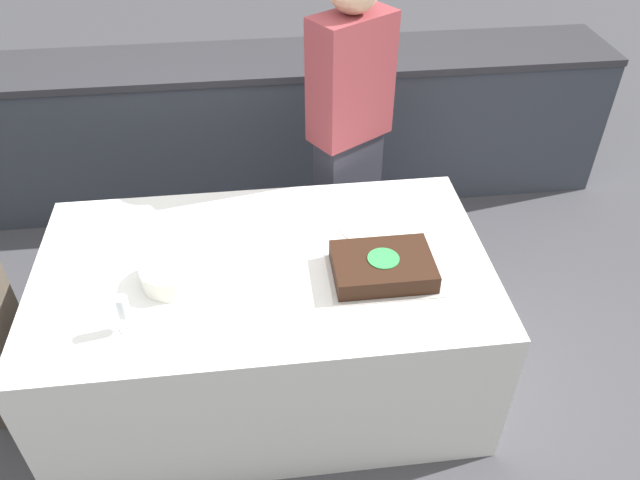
# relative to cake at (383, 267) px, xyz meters

# --- Properties ---
(ground_plane) EXTENTS (14.00, 14.00, 0.00)m
(ground_plane) POSITION_rel_cake_xyz_m (-0.47, 0.12, -0.77)
(ground_plane) COLOR #424247
(back_counter) EXTENTS (4.40, 0.58, 0.92)m
(back_counter) POSITION_rel_cake_xyz_m (-0.47, 1.73, -0.31)
(back_counter) COLOR #333842
(back_counter) RESTS_ON ground_plane
(dining_table) EXTENTS (1.84, 1.06, 0.73)m
(dining_table) POSITION_rel_cake_xyz_m (-0.47, 0.12, -0.40)
(dining_table) COLOR silver
(dining_table) RESTS_ON ground_plane
(cake) EXTENTS (0.43, 0.32, 0.09)m
(cake) POSITION_rel_cake_xyz_m (0.00, 0.00, 0.00)
(cake) COLOR #B7B2AD
(cake) RESTS_ON dining_table
(plate_stack) EXTENTS (0.24, 0.24, 0.09)m
(plate_stack) POSITION_rel_cake_xyz_m (-0.82, 0.05, 0.00)
(plate_stack) COLOR white
(plate_stack) RESTS_ON dining_table
(wine_glass) EXTENTS (0.06, 0.06, 0.15)m
(wine_glass) POSITION_rel_cake_xyz_m (-0.97, -0.18, 0.06)
(wine_glass) COLOR white
(wine_glass) RESTS_ON dining_table
(side_plate_near_cake) EXTENTS (0.19, 0.19, 0.00)m
(side_plate_near_cake) POSITION_rel_cake_xyz_m (-0.03, 0.30, -0.04)
(side_plate_near_cake) COLOR white
(side_plate_near_cake) RESTS_ON dining_table
(person_cutting_cake) EXTENTS (0.43, 0.37, 1.68)m
(person_cutting_cake) POSITION_rel_cake_xyz_m (0.00, 0.87, 0.12)
(person_cutting_cake) COLOR #282833
(person_cutting_cake) RESTS_ON ground_plane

